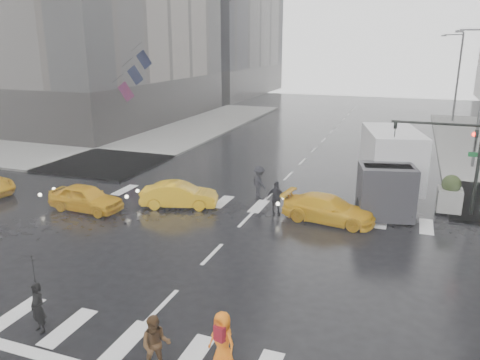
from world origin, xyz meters
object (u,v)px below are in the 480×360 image
at_px(traffic_signal_pole, 457,150).
at_px(taxi_front, 86,198).
at_px(pedestrian_brown, 156,345).
at_px(pedestrian_orange, 222,341).
at_px(box_truck, 390,166).
at_px(taxi_mid, 179,195).

xyz_separation_m(traffic_signal_pole, taxi_front, (-16.88, -5.52, -2.57)).
xyz_separation_m(traffic_signal_pole, pedestrian_brown, (-7.58, -14.81, -2.42)).
distance_m(traffic_signal_pole, pedestrian_brown, 16.81).
height_order(pedestrian_orange, taxi_front, pedestrian_orange).
xyz_separation_m(pedestrian_orange, taxi_front, (-10.81, 8.60, -0.17)).
bearing_deg(taxi_front, box_truck, -62.76).
relative_size(pedestrian_brown, pedestrian_orange, 0.98).
bearing_deg(taxi_mid, pedestrian_orange, -164.61).
bearing_deg(box_truck, pedestrian_brown, -120.06).
distance_m(traffic_signal_pole, pedestrian_orange, 15.56).
bearing_deg(pedestrian_brown, taxi_front, 109.03).
bearing_deg(taxi_front, taxi_mid, -60.75).
height_order(pedestrian_orange, box_truck, box_truck).
relative_size(traffic_signal_pole, pedestrian_orange, 2.79).
bearing_deg(taxi_front, traffic_signal_pole, -69.28).
xyz_separation_m(taxi_front, box_truck, (13.96, 6.40, 1.30)).
relative_size(taxi_mid, box_truck, 0.56).
xyz_separation_m(pedestrian_brown, taxi_mid, (-5.19, 11.35, -0.16)).
height_order(traffic_signal_pole, box_truck, traffic_signal_pole).
xyz_separation_m(pedestrian_brown, pedestrian_orange, (1.52, 0.69, 0.02)).
bearing_deg(pedestrian_brown, taxi_mid, 88.59).
relative_size(taxi_front, box_truck, 0.56).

